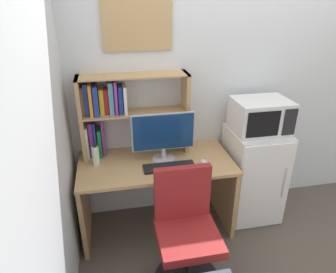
{
  "coord_description": "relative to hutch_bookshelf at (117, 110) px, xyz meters",
  "views": [
    {
      "loc": [
        -1.23,
        -2.62,
        2.07
      ],
      "look_at": [
        -0.78,
        -0.36,
        0.98
      ],
      "focal_mm": 32.52,
      "sensor_mm": 36.0,
      "label": 1
    }
  ],
  "objects": [
    {
      "name": "wall_corkboard",
      "position": [
        0.22,
        0.09,
        0.71
      ],
      "size": [
        0.57,
        0.02,
        0.46
      ],
      "primitive_type": "cube",
      "color": "tan"
    },
    {
      "name": "water_bottle",
      "position": [
        -0.21,
        -0.18,
        -0.33
      ],
      "size": [
        0.06,
        0.06,
        0.19
      ],
      "color": "silver",
      "rests_on": "desk"
    },
    {
      "name": "wall_left",
      "position": [
        -0.44,
        -1.5,
        0.15
      ],
      "size": [
        0.04,
        4.4,
        2.6
      ],
      "primitive_type": "cube",
      "color": "silver",
      "rests_on": "ground_plane"
    },
    {
      "name": "computer_mouse",
      "position": [
        0.7,
        -0.35,
        -0.4
      ],
      "size": [
        0.06,
        0.1,
        0.03
      ],
      "primitive_type": "ellipsoid",
      "color": "silver",
      "rests_on": "desk"
    },
    {
      "name": "microwave",
      "position": [
        1.27,
        -0.18,
        -0.08
      ],
      "size": [
        0.49,
        0.38,
        0.3
      ],
      "color": "silver",
      "rests_on": "mini_fridge"
    },
    {
      "name": "desk",
      "position": [
        0.3,
        -0.23,
        -0.63
      ],
      "size": [
        1.35,
        0.66,
        0.73
      ],
      "color": "tan",
      "rests_on": "ground_plane"
    },
    {
      "name": "wall_back",
      "position": [
        1.58,
        0.12,
        0.15
      ],
      "size": [
        6.4,
        0.04,
        2.6
      ],
      "primitive_type": "cube",
      "color": "silver",
      "rests_on": "ground_plane"
    },
    {
      "name": "desk_chair",
      "position": [
        0.42,
        -0.84,
        -0.74
      ],
      "size": [
        0.51,
        0.51,
        0.93
      ],
      "color": "black",
      "rests_on": "ground_plane"
    },
    {
      "name": "keyboard",
      "position": [
        0.39,
        -0.36,
        -0.41
      ],
      "size": [
        0.44,
        0.14,
        0.02
      ],
      "primitive_type": "cube",
      "color": "black",
      "rests_on": "desk"
    },
    {
      "name": "monitor",
      "position": [
        0.37,
        -0.2,
        -0.18
      ],
      "size": [
        0.55,
        0.2,
        0.44
      ],
      "color": "#B7B7BC",
      "rests_on": "desk"
    },
    {
      "name": "mini_fridge",
      "position": [
        1.27,
        -0.18,
        -0.69
      ],
      "size": [
        0.5,
        0.53,
        0.92
      ],
      "color": "white",
      "rests_on": "ground_plane"
    },
    {
      "name": "hutch_bookshelf",
      "position": [
        0.0,
        0.0,
        0.0
      ],
      "size": [
        0.94,
        0.22,
        0.72
      ],
      "color": "tan",
      "rests_on": "desk"
    }
  ]
}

